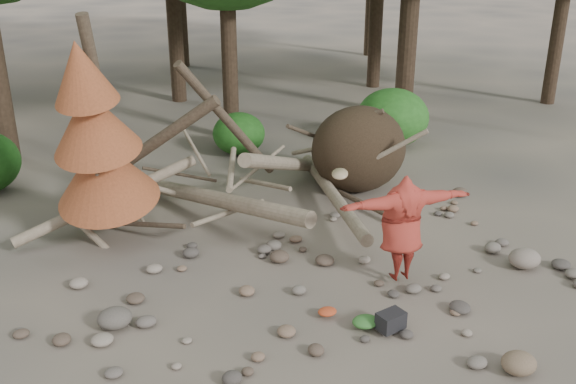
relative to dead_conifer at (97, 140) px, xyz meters
name	(u,v)px	position (x,y,z in m)	size (l,w,h in m)	color
ground	(331,304)	(3.12, -3.37, -2.11)	(120.00, 120.00, 0.00)	#514C44
deadfall_pile	(336,154)	(5.13, 0.87, -1.16)	(8.55, 5.24, 3.30)	#332619
dead_conifer	(97,140)	(0.00, 0.00, 0.00)	(2.06, 2.16, 4.35)	#4C3F30
bush_mid	(239,134)	(3.92, 4.43, -1.55)	(1.40, 1.40, 1.12)	#23601B
bush_right	(393,117)	(8.12, 3.63, -1.31)	(2.00, 2.00, 1.60)	#2C7223
frisbee_thrower	(402,227)	(4.50, -3.11, -1.10)	(2.33, 1.00, 1.92)	#A02E24
backpack	(391,324)	(3.62, -4.40, -1.98)	(0.41, 0.27, 0.27)	black
cloth_green	(365,324)	(3.31, -4.20, -2.03)	(0.41, 0.34, 0.15)	#30692A
cloth_orange	(327,314)	(2.90, -3.71, -2.06)	(0.30, 0.25, 0.11)	#AD3D1D
boulder_front_right	(519,363)	(4.78, -5.85, -1.96)	(0.49, 0.44, 0.29)	#76614A
boulder_mid_right	(525,258)	(6.84, -3.47, -1.94)	(0.57, 0.52, 0.34)	gray
boulder_mid_left	(115,318)	(-0.21, -2.82, -1.95)	(0.52, 0.47, 0.31)	#58524A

